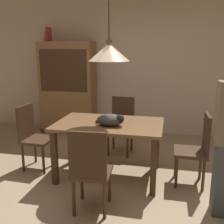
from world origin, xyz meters
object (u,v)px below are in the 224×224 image
object	(u,v)px
hutch_bookcase	(68,90)
book_red_tall	(49,35)
dining_table	(109,130)
chair_left_side	(33,134)
chair_right_side	(197,146)
book_yellow_short	(46,37)
cat_sleeping	(111,120)
chair_near_front	(90,168)
chair_far_back	(121,123)
pendant_lamp	(109,52)

from	to	relation	value
hutch_bookcase	book_red_tall	distance (m)	1.16
dining_table	chair_left_side	xyz separation A→B (m)	(-1.13, 0.00, -0.14)
chair_right_side	chair_left_side	size ratio (longest dim) A/B	1.00
hutch_bookcase	book_red_tall	bearing A→B (deg)	179.77
dining_table	chair_left_side	bearing A→B (deg)	179.83
chair_left_side	book_red_tall	distance (m)	2.37
chair_left_side	book_yellow_short	distance (m)	2.35
book_red_tall	cat_sleeping	bearing A→B (deg)	-48.04
chair_near_front	chair_right_side	bearing A→B (deg)	38.05
chair_near_front	book_yellow_short	xyz separation A→B (m)	(-1.72, 2.65, 1.43)
chair_right_side	chair_far_back	size ratio (longest dim) A/B	1.00
chair_right_side	chair_far_back	bearing A→B (deg)	142.01
chair_right_side	book_red_tall	size ratio (longest dim) A/B	3.32
hutch_bookcase	book_yellow_short	size ratio (longest dim) A/B	9.25
chair_left_side	book_yellow_short	xyz separation A→B (m)	(-0.58, 1.77, 1.43)
chair_left_side	book_red_tall	bearing A→B (deg)	106.51
chair_left_side	book_yellow_short	world-z (taller)	book_yellow_short
chair_right_side	cat_sleeping	xyz separation A→B (m)	(-1.07, -0.12, 0.32)
chair_far_back	book_red_tall	size ratio (longest dim) A/B	3.32
dining_table	hutch_bookcase	distance (m)	2.20
cat_sleeping	book_yellow_short	world-z (taller)	book_yellow_short
dining_table	book_red_tall	bearing A→B (deg)	132.95
pendant_lamp	hutch_bookcase	world-z (taller)	pendant_lamp
dining_table	pendant_lamp	xyz separation A→B (m)	(0.00, 0.00, 1.01)
chair_left_side	pendant_lamp	distance (m)	1.61
chair_left_side	chair_right_side	bearing A→B (deg)	-0.07
dining_table	chair_near_front	world-z (taller)	chair_near_front
hutch_bookcase	book_red_tall	world-z (taller)	book_red_tall
pendant_lamp	book_yellow_short	xyz separation A→B (m)	(-1.71, 1.78, 0.28)
pendant_lamp	book_red_tall	distance (m)	2.45
book_yellow_short	book_red_tall	xyz separation A→B (m)	(0.06, 0.00, 0.05)
pendant_lamp	chair_left_side	bearing A→B (deg)	179.83
chair_far_back	book_red_tall	world-z (taller)	book_red_tall
chair_near_front	chair_far_back	xyz separation A→B (m)	(-0.00, 1.76, 0.00)
dining_table	chair_right_side	xyz separation A→B (m)	(1.13, 0.00, -0.14)
chair_near_front	hutch_bookcase	bearing A→B (deg)	115.90
chair_near_front	hutch_bookcase	world-z (taller)	hutch_bookcase
chair_left_side	cat_sleeping	xyz separation A→B (m)	(1.18, -0.13, 0.32)
chair_far_back	chair_near_front	bearing A→B (deg)	-89.98
chair_right_side	book_yellow_short	distance (m)	3.64
chair_right_side	chair_near_front	world-z (taller)	same
cat_sleeping	chair_far_back	bearing A→B (deg)	92.83
book_yellow_short	book_red_tall	size ratio (longest dim) A/B	0.71
cat_sleeping	pendant_lamp	distance (m)	0.85
chair_far_back	pendant_lamp	distance (m)	1.45
book_yellow_short	chair_right_side	bearing A→B (deg)	-32.03
chair_far_back	book_yellow_short	world-z (taller)	book_yellow_short
hutch_bookcase	dining_table	bearing A→B (deg)	-54.14
chair_far_back	pendant_lamp	bearing A→B (deg)	-90.32
hutch_bookcase	book_red_tall	xyz separation A→B (m)	(-0.37, 0.00, 1.10)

